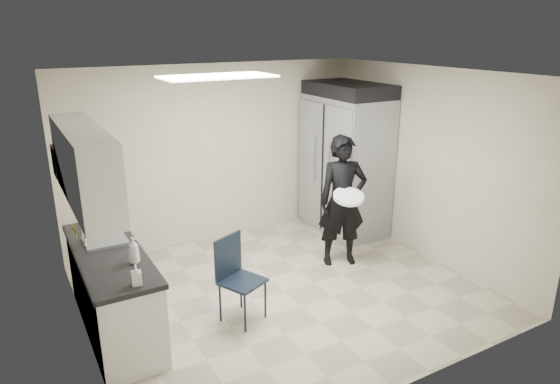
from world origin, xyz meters
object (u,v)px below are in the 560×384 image
commercial_fridge (346,165)px  folding_chair (242,282)px  man_tuxedo (342,201)px  lower_counter (113,293)px

commercial_fridge → folding_chair: size_ratio=2.27×
commercial_fridge → man_tuxedo: commercial_fridge is taller
lower_counter → commercial_fridge: (3.78, 1.07, 0.62)m
lower_counter → folding_chair: 1.35m
man_tuxedo → folding_chair: bearing=-140.8°
commercial_fridge → folding_chair: commercial_fridge is taller
lower_counter → folding_chair: (1.25, -0.50, 0.03)m
lower_counter → folding_chair: folding_chair is taller
man_tuxedo → commercial_fridge: bearing=71.4°
man_tuxedo → lower_counter: bearing=-157.9°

